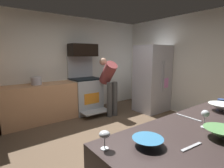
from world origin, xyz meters
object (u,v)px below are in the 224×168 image
(oven_range, at_px, (86,94))
(wine_glass_near, at_px, (205,115))
(mixing_bowl_small, at_px, (221,107))
(wine_glass_far, at_px, (105,135))
(stock_pot, at_px, (36,81))
(person_cook, at_px, (109,82))
(mixing_bowl_prep, at_px, (221,133))
(mixing_bowl_large, at_px, (148,142))
(microwave, at_px, (83,50))
(refrigerator, at_px, (152,79))
(mug_tea, at_px, (221,103))

(oven_range, xyz_separation_m, wine_glass_near, (-0.62, -3.48, 0.52))
(mixing_bowl_small, bearing_deg, oven_range, 90.88)
(wine_glass_far, relative_size, stock_pot, 0.61)
(person_cook, height_order, wine_glass_near, person_cook)
(mixing_bowl_prep, bearing_deg, person_cook, 70.18)
(mixing_bowl_large, relative_size, stock_pot, 1.03)
(person_cook, bearing_deg, wine_glass_near, -109.02)
(oven_range, bearing_deg, stock_pot, 179.42)
(microwave, distance_m, wine_glass_near, 3.69)
(refrigerator, distance_m, person_cook, 1.26)
(refrigerator, relative_size, mixing_bowl_prep, 6.65)
(refrigerator, distance_m, mug_tea, 2.62)
(oven_range, relative_size, mixing_bowl_small, 5.18)
(person_cook, relative_size, mixing_bowl_prep, 5.45)
(oven_range, height_order, wine_glass_far, oven_range)
(wine_glass_near, height_order, wine_glass_far, wine_glass_near)
(mixing_bowl_large, bearing_deg, stock_pot, 89.31)
(microwave, height_order, mixing_bowl_large, microwave)
(wine_glass_far, bearing_deg, mixing_bowl_small, -4.87)
(microwave, relative_size, mixing_bowl_prep, 2.68)
(refrigerator, relative_size, person_cook, 1.22)
(microwave, height_order, stock_pot, microwave)
(person_cook, bearing_deg, wine_glass_far, -126.74)
(refrigerator, height_order, mixing_bowl_small, refrigerator)
(mixing_bowl_large, height_order, wine_glass_far, wine_glass_far)
(refrigerator, bearing_deg, person_cook, 160.15)
(refrigerator, relative_size, stock_pot, 7.86)
(microwave, xyz_separation_m, mixing_bowl_prep, (-0.73, -3.77, -0.76))
(oven_range, xyz_separation_m, microwave, (-0.00, 0.09, 1.19))
(mixing_bowl_small, height_order, mixing_bowl_prep, mixing_bowl_small)
(oven_range, distance_m, person_cook, 0.79)
(microwave, relative_size, stock_pot, 3.17)
(mixing_bowl_small, xyz_separation_m, mixing_bowl_prep, (-0.78, -0.30, -0.00))
(microwave, bearing_deg, oven_range, -90.00)
(oven_range, height_order, stock_pot, oven_range)
(mixing_bowl_large, distance_m, stock_pot, 3.40)
(wine_glass_near, bearing_deg, microwave, 80.22)
(mixing_bowl_small, distance_m, wine_glass_far, 1.66)
(mixing_bowl_small, height_order, stock_pot, stock_pot)
(person_cook, height_order, stock_pot, person_cook)
(oven_range, bearing_deg, mixing_bowl_prep, -101.25)
(refrigerator, height_order, wine_glass_near, refrigerator)
(wine_glass_near, bearing_deg, person_cook, 70.98)
(refrigerator, xyz_separation_m, person_cook, (-1.19, 0.43, -0.02))
(wine_glass_near, bearing_deg, wine_glass_far, 165.49)
(mixing_bowl_small, height_order, wine_glass_near, wine_glass_near)
(wine_glass_far, bearing_deg, stock_pot, 84.14)
(microwave, distance_m, mug_tea, 3.47)
(mixing_bowl_small, relative_size, wine_glass_near, 1.73)
(wine_glass_far, height_order, mug_tea, wine_glass_far)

